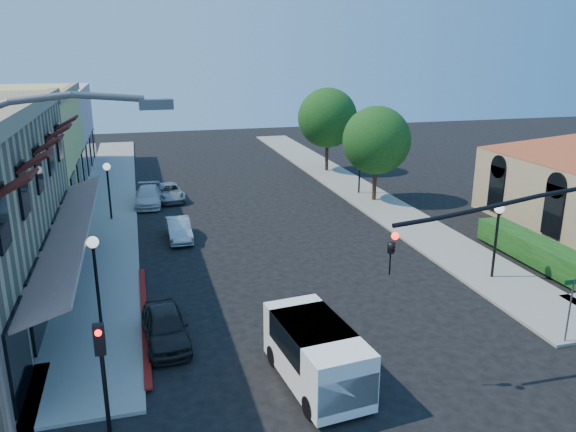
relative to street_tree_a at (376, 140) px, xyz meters
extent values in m
plane|color=black|center=(-8.80, -22.00, -4.19)|extent=(120.00, 120.00, 0.00)
cube|color=gray|center=(-17.55, 5.00, -4.13)|extent=(3.50, 50.00, 0.12)
cube|color=gray|center=(-0.05, 5.00, -4.13)|extent=(3.50, 50.00, 0.12)
cube|color=maroon|center=(-15.70, -14.00, -4.19)|extent=(0.25, 10.00, 0.06)
cube|color=tan|center=(-19.45, -11.00, 3.61)|extent=(0.50, 18.20, 0.60)
cube|color=#561416|center=(-18.40, -11.00, -1.14)|extent=(1.75, 17.00, 0.67)
cube|color=#4D140F|center=(-18.75, -18.00, 2.36)|extent=(1.02, 1.50, 0.60)
cube|color=#4D140F|center=(-18.75, -14.60, 2.36)|extent=(1.02, 1.50, 0.60)
cube|color=#4D140F|center=(-18.75, -11.20, 2.36)|extent=(1.02, 1.50, 0.60)
cube|color=#4D140F|center=(-18.75, -7.80, 2.36)|extent=(1.02, 1.50, 0.60)
cube|color=#4D140F|center=(-18.75, -4.40, 2.36)|extent=(1.02, 1.50, 0.60)
cube|color=black|center=(-19.25, -18.50, -2.59)|extent=(0.12, 2.60, 2.60)
cube|color=black|center=(-19.25, -15.10, -2.59)|extent=(0.12, 2.60, 2.60)
cube|color=black|center=(-19.25, -11.70, -2.59)|extent=(0.12, 2.60, 2.60)
cube|color=black|center=(-19.25, -8.30, -2.59)|extent=(0.12, 2.60, 2.60)
cube|color=black|center=(-19.25, -4.90, -2.59)|extent=(0.12, 2.60, 2.60)
cube|color=beige|center=(-24.30, 16.00, -0.69)|extent=(10.00, 12.00, 7.00)
cube|color=black|center=(5.65, -10.50, -2.39)|extent=(0.12, 1.40, 2.80)
cube|color=black|center=(5.65, -5.50, -2.39)|extent=(0.12, 1.40, 2.80)
cube|color=#144212|center=(2.90, -13.00, -4.19)|extent=(1.40, 8.00, 1.10)
cylinder|color=#302113|center=(0.00, 0.00, -3.14)|extent=(0.28, 0.28, 2.10)
sphere|color=#144212|center=(0.00, 0.00, 0.01)|extent=(4.56, 4.56, 4.56)
cylinder|color=#302113|center=(0.00, 10.00, -3.06)|extent=(0.28, 0.28, 2.27)
sphere|color=#144212|center=(0.00, 10.00, 0.36)|extent=(4.94, 4.94, 4.94)
cylinder|color=black|center=(-4.70, -20.50, 1.41)|extent=(7.80, 0.14, 0.14)
imported|color=black|center=(-8.60, -20.50, 0.51)|extent=(0.20, 0.16, 1.00)
sphere|color=#FF0C0C|center=(-8.60, -20.68, 0.81)|extent=(0.22, 0.22, 0.22)
cylinder|color=black|center=(-16.80, -20.50, -2.69)|extent=(0.12, 0.12, 3.00)
cube|color=black|center=(-16.80, -20.65, -1.29)|extent=(0.28, 0.22, 0.85)
sphere|color=#FF0C0C|center=(-16.80, -20.77, -1.04)|extent=(0.18, 0.18, 0.18)
cylinder|color=#595B5E|center=(-16.80, -24.00, 5.06)|extent=(3.00, 0.12, 0.12)
cube|color=#595B5E|center=(-15.10, -24.00, 4.96)|extent=(0.60, 0.25, 0.18)
cylinder|color=#595B5E|center=(-1.30, -19.80, -2.94)|extent=(0.06, 0.06, 2.50)
cube|color=#0C591E|center=(-1.30, -19.80, -1.79)|extent=(0.80, 0.04, 0.18)
cylinder|color=black|center=(-17.30, -14.00, -2.59)|extent=(0.12, 0.12, 3.20)
sphere|color=white|center=(-17.30, -14.00, -0.84)|extent=(0.44, 0.44, 0.44)
cylinder|color=black|center=(-17.30, 0.00, -2.59)|extent=(0.12, 0.12, 3.20)
sphere|color=white|center=(-17.30, 0.00, -0.84)|extent=(0.44, 0.44, 0.44)
cylinder|color=black|center=(-0.30, -14.00, -2.59)|extent=(0.12, 0.12, 3.20)
sphere|color=white|center=(-0.30, -14.00, -0.84)|extent=(0.44, 0.44, 0.44)
cylinder|color=black|center=(-0.30, 2.00, -2.59)|extent=(0.12, 0.12, 3.20)
sphere|color=white|center=(-0.30, 2.00, -0.84)|extent=(0.44, 0.44, 0.44)
cube|color=white|center=(-10.61, -19.78, -3.14)|extent=(2.38, 4.60, 1.81)
cube|color=white|center=(-10.40, -21.68, -3.24)|extent=(1.91, 0.80, 1.00)
cube|color=black|center=(-10.44, -21.33, -2.74)|extent=(1.71, 0.29, 0.90)
cube|color=black|center=(-10.64, -19.48, -2.69)|extent=(2.20, 2.81, 0.90)
cylinder|color=black|center=(-11.29, -21.38, -3.86)|extent=(0.32, 0.69, 0.66)
cylinder|color=black|center=(-11.62, -18.38, -3.86)|extent=(0.32, 0.69, 0.66)
cylinder|color=black|center=(-9.60, -21.19, -3.86)|extent=(0.32, 0.69, 0.66)
cylinder|color=black|center=(-9.93, -18.19, -3.86)|extent=(0.32, 0.69, 0.66)
imported|color=black|center=(-15.00, -16.00, -3.56)|extent=(1.72, 3.79, 1.26)
imported|color=#B0B4B5|center=(-13.60, -4.65, -3.62)|extent=(1.30, 3.53, 1.16)
imported|color=silver|center=(-15.00, 3.00, -3.59)|extent=(1.99, 4.30, 1.22)
imported|color=gray|center=(-13.60, 4.00, -3.63)|extent=(2.30, 4.22, 1.12)
camera|label=1|loc=(-15.50, -34.42, 5.92)|focal=35.00mm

